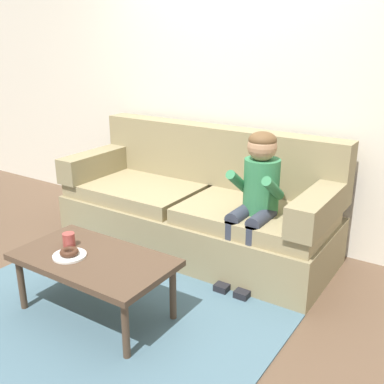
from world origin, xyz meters
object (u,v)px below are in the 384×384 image
(couch, at_px, (198,208))
(donut, at_px, (69,252))
(mug, at_px, (69,240))
(coffee_table, at_px, (94,263))
(person_child, at_px, (256,193))
(toy_controller, at_px, (84,267))

(couch, xyz_separation_m, donut, (-0.13, -1.30, 0.10))
(donut, distance_m, mug, 0.16)
(donut, bearing_deg, coffee_table, 31.99)
(mug, bearing_deg, person_child, 48.43)
(couch, xyz_separation_m, person_child, (0.63, -0.21, 0.32))
(person_child, xyz_separation_m, toy_controller, (-1.14, -0.64, -0.65))
(couch, height_order, coffee_table, couch)
(coffee_table, xyz_separation_m, person_child, (0.63, 1.01, 0.30))
(mug, distance_m, toy_controller, 0.62)
(coffee_table, distance_m, toy_controller, 0.72)
(coffee_table, relative_size, toy_controller, 4.51)
(toy_controller, bearing_deg, mug, -62.39)
(coffee_table, height_order, person_child, person_child)
(person_child, bearing_deg, toy_controller, -150.58)
(toy_controller, bearing_deg, coffee_table, -46.17)
(couch, height_order, donut, couch)
(coffee_table, relative_size, person_child, 0.93)
(couch, distance_m, toy_controller, 1.05)
(person_child, xyz_separation_m, mug, (-0.87, -0.98, -0.21))
(donut, distance_m, toy_controller, 0.73)
(coffee_table, xyz_separation_m, toy_controller, (-0.51, 0.37, -0.35))
(donut, bearing_deg, couch, 84.39)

